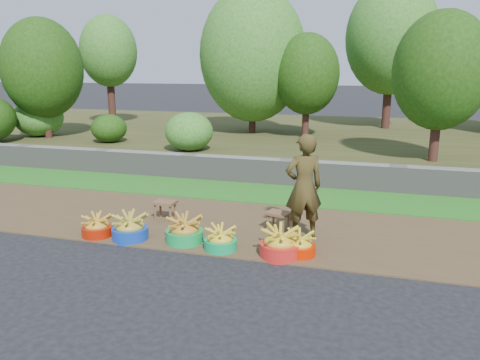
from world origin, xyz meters
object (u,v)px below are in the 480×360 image
(basin_b, at_px, (130,228))
(basin_a, at_px, (97,227))
(basin_d, at_px, (221,240))
(stool_left, at_px, (165,205))
(basin_c, at_px, (185,231))
(vendor_woman, at_px, (304,187))
(basin_e, at_px, (280,244))
(basin_f, at_px, (299,245))
(stool_right, at_px, (278,216))

(basin_b, bearing_deg, basin_a, -177.79)
(basin_a, xyz_separation_m, basin_d, (1.93, -0.00, 0.00))
(basin_d, bearing_deg, stool_left, 142.86)
(basin_c, height_order, vendor_woman, vendor_woman)
(vendor_woman, bearing_deg, basin_d, 8.17)
(basin_b, distance_m, stool_left, 0.96)
(basin_e, distance_m, stool_left, 2.31)
(basin_e, bearing_deg, basin_d, -179.26)
(basin_f, bearing_deg, basin_d, -173.81)
(basin_b, height_order, basin_c, basin_c)
(basin_c, bearing_deg, stool_left, 129.43)
(basin_c, height_order, stool_left, basin_c)
(basin_b, relative_size, basin_f, 1.20)
(stool_left, height_order, vendor_woman, vendor_woman)
(basin_c, xyz_separation_m, basin_e, (1.41, -0.12, 0.00))
(basin_e, relative_size, stool_left, 1.50)
(basin_c, bearing_deg, basin_f, -0.37)
(basin_d, bearing_deg, basin_f, 6.19)
(basin_e, distance_m, stool_right, 0.97)
(stool_right, height_order, vendor_woman, vendor_woman)
(basin_a, relative_size, basin_e, 0.83)
(basin_a, bearing_deg, basin_e, 0.18)
(basin_b, relative_size, vendor_woman, 0.34)
(basin_e, distance_m, vendor_woman, 0.98)
(stool_right, xyz_separation_m, vendor_woman, (0.40, -0.19, 0.53))
(stool_right, relative_size, vendor_woman, 0.26)
(vendor_woman, bearing_deg, basin_b, -11.82)
(basin_b, xyz_separation_m, basin_d, (1.40, -0.02, -0.02))
(basin_b, bearing_deg, basin_f, 2.16)
(basin_d, xyz_separation_m, stool_left, (-1.28, 0.97, 0.12))
(basin_a, distance_m, vendor_woman, 3.10)
(basin_f, bearing_deg, basin_a, -177.83)
(basin_b, relative_size, basin_d, 1.16)
(stool_left, bearing_deg, basin_e, -24.47)
(basin_c, distance_m, basin_d, 0.60)
(stool_right, bearing_deg, vendor_woman, -25.76)
(basin_e, xyz_separation_m, vendor_woman, (0.18, 0.75, 0.61))
(basin_a, relative_size, stool_left, 1.25)
(basin_e, relative_size, stool_right, 1.37)
(basin_a, xyz_separation_m, basin_b, (0.53, 0.02, 0.03))
(basin_e, relative_size, basin_f, 1.23)
(basin_e, bearing_deg, stool_left, 155.53)
(basin_a, height_order, basin_e, basin_e)
(basin_a, distance_m, basin_f, 3.00)
(basin_b, bearing_deg, basin_d, -0.92)
(basin_f, bearing_deg, basin_e, -156.30)
(basin_b, bearing_deg, stool_right, 24.94)
(basin_a, xyz_separation_m, vendor_woman, (2.94, 0.76, 0.64))
(stool_left, bearing_deg, vendor_woman, -5.16)
(basin_b, xyz_separation_m, stool_left, (0.12, 0.95, 0.09))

